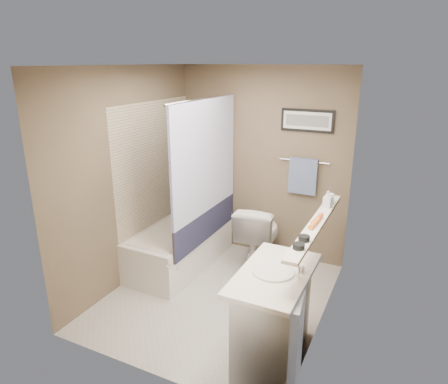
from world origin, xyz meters
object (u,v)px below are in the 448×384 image
at_px(glass_jar, 330,199).
at_px(soap_bottle, 328,199).
at_px(candle_bowl_near, 299,246).
at_px(candle_bowl_far, 304,238).
at_px(toilet, 259,235).
at_px(vanity, 274,319).
at_px(hair_brush_front, 314,223).
at_px(hair_brush_back, 317,219).
at_px(bathtub, 180,246).

height_order(glass_jar, soap_bottle, soap_bottle).
bearing_deg(candle_bowl_near, candle_bowl_far, 90.00).
distance_m(toilet, soap_bottle, 1.33).
height_order(toilet, vanity, toilet).
bearing_deg(candle_bowl_far, soap_bottle, 90.00).
xyz_separation_m(hair_brush_front, glass_jar, (0.00, 0.61, 0.03)).
bearing_deg(candle_bowl_far, glass_jar, 90.00).
bearing_deg(glass_jar, vanity, -100.16).
height_order(toilet, hair_brush_back, hair_brush_back).
bearing_deg(soap_bottle, bathtub, 174.01).
height_order(candle_bowl_near, hair_brush_front, hair_brush_front).
bearing_deg(hair_brush_back, vanity, -109.47).
xyz_separation_m(candle_bowl_near, hair_brush_front, (0.00, 0.48, 0.00)).
relative_size(toilet, glass_jar, 8.13).
xyz_separation_m(candle_bowl_far, glass_jar, (0.00, 0.94, 0.03)).
bearing_deg(bathtub, toilet, 25.66).
distance_m(candle_bowl_near, glass_jar, 1.09).
xyz_separation_m(toilet, candle_bowl_far, (0.89, -1.42, 0.73)).
bearing_deg(bathtub, candle_bowl_near, -32.07).
bearing_deg(vanity, candle_bowl_near, -25.26).
bearing_deg(toilet, candle_bowl_near, 114.10).
height_order(vanity, hair_brush_back, hair_brush_back).
relative_size(toilet, hair_brush_back, 3.70).
bearing_deg(candle_bowl_far, vanity, -152.97).
height_order(hair_brush_back, soap_bottle, soap_bottle).
bearing_deg(bathtub, hair_brush_front, -19.97).
relative_size(hair_brush_back, soap_bottle, 1.38).
relative_size(candle_bowl_far, hair_brush_back, 0.41).
xyz_separation_m(hair_brush_front, soap_bottle, (0.00, 0.50, 0.06)).
bearing_deg(candle_bowl_near, hair_brush_back, 90.00).
distance_m(hair_brush_front, hair_brush_back, 0.10).
height_order(candle_bowl_near, glass_jar, glass_jar).
distance_m(toilet, hair_brush_back, 1.52).
height_order(toilet, candle_bowl_far, candle_bowl_far).
xyz_separation_m(candle_bowl_near, soap_bottle, (0.00, 0.98, 0.06)).
distance_m(glass_jar, soap_bottle, 0.11).
bearing_deg(soap_bottle, candle_bowl_near, -90.00).
relative_size(bathtub, hair_brush_front, 6.82).
bearing_deg(glass_jar, bathtub, 177.44).
height_order(vanity, hair_brush_front, hair_brush_front).
xyz_separation_m(hair_brush_front, hair_brush_back, (0.00, 0.10, 0.00)).
bearing_deg(candle_bowl_far, candle_bowl_near, -90.00).
relative_size(toilet, candle_bowl_far, 9.03).
bearing_deg(hair_brush_back, glass_jar, 90.00).
xyz_separation_m(bathtub, candle_bowl_near, (1.79, -1.17, 0.89)).
distance_m(toilet, glass_jar, 1.27).
bearing_deg(glass_jar, candle_bowl_far, -90.00).
distance_m(vanity, soap_bottle, 1.23).
bearing_deg(soap_bottle, toilet, 146.46).
height_order(bathtub, hair_brush_front, hair_brush_front).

